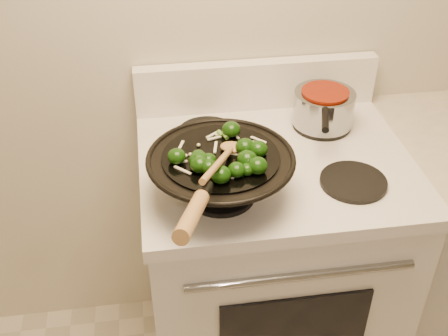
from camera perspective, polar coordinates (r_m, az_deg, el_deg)
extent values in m
cube|color=white|center=(1.93, 4.48, -10.72)|extent=(0.76, 0.64, 0.88)
cube|color=white|center=(1.63, 5.22, 0.45)|extent=(0.78, 0.66, 0.04)
cube|color=white|center=(1.83, 3.32, 8.44)|extent=(0.78, 0.05, 0.16)
cylinder|color=gray|center=(1.47, 7.82, -10.84)|extent=(0.60, 0.02, 0.02)
cube|color=black|center=(1.65, 7.11, -16.21)|extent=(0.42, 0.01, 0.28)
cylinder|color=black|center=(1.47, -0.31, -2.65)|extent=(0.18, 0.18, 0.01)
cylinder|color=black|center=(1.55, 13.00, -1.37)|extent=(0.18, 0.18, 0.01)
cylinder|color=black|center=(1.71, -1.73, 3.57)|extent=(0.18, 0.18, 0.01)
cylinder|color=black|center=(1.78, 9.88, 4.42)|extent=(0.18, 0.18, 0.01)
torus|color=black|center=(1.40, -0.33, 1.01)|extent=(0.38, 0.38, 0.01)
cylinder|color=black|center=(1.40, -0.33, 1.11)|extent=(0.30, 0.30, 0.01)
cylinder|color=black|center=(1.20, -1.98, -2.28)|extent=(0.05, 0.07, 0.05)
cylinder|color=#A1753F|center=(1.08, -3.28, -4.85)|extent=(0.09, 0.20, 0.09)
ellipsoid|color=black|center=(1.35, -2.57, 0.78)|extent=(0.05, 0.05, 0.04)
cylinder|color=#4B842F|center=(1.36, -1.93, 0.35)|extent=(0.01, 0.02, 0.01)
ellipsoid|color=black|center=(1.40, 2.16, 2.18)|extent=(0.05, 0.05, 0.04)
ellipsoid|color=black|center=(1.33, 2.35, -0.13)|extent=(0.04, 0.04, 0.03)
ellipsoid|color=black|center=(1.32, 1.29, -0.18)|extent=(0.04, 0.04, 0.04)
cylinder|color=#4B842F|center=(1.33, 1.83, -0.53)|extent=(0.02, 0.02, 0.01)
ellipsoid|color=black|center=(1.33, -1.59, 0.13)|extent=(0.04, 0.04, 0.04)
ellipsoid|color=black|center=(1.46, 0.74, 3.94)|extent=(0.05, 0.05, 0.04)
ellipsoid|color=black|center=(1.39, 3.49, 1.95)|extent=(0.05, 0.05, 0.04)
cylinder|color=#4B842F|center=(1.40, 4.05, 1.55)|extent=(0.02, 0.02, 0.01)
ellipsoid|color=black|center=(1.37, -4.84, 1.20)|extent=(0.05, 0.05, 0.04)
ellipsoid|color=black|center=(1.37, -2.63, 1.21)|extent=(0.04, 0.04, 0.03)
ellipsoid|color=black|center=(1.34, -2.49, 0.38)|extent=(0.05, 0.05, 0.04)
cylinder|color=#4B842F|center=(1.34, -1.87, -0.02)|extent=(0.02, 0.02, 0.01)
ellipsoid|color=black|center=(1.35, 2.36, 0.92)|extent=(0.05, 0.05, 0.04)
ellipsoid|color=black|center=(1.30, -0.32, -0.68)|extent=(0.05, 0.05, 0.04)
ellipsoid|color=black|center=(1.35, -1.60, 0.79)|extent=(0.04, 0.04, 0.03)
cylinder|color=#4B842F|center=(1.36, -1.09, 0.48)|extent=(0.02, 0.01, 0.01)
ellipsoid|color=black|center=(1.33, 3.44, 0.25)|extent=(0.05, 0.05, 0.04)
cube|color=white|center=(1.46, -1.00, 3.05)|extent=(0.04, 0.02, 0.00)
cube|color=white|center=(1.35, -4.23, -0.22)|extent=(0.04, 0.04, 0.00)
cube|color=white|center=(1.44, -4.36, 2.37)|extent=(0.02, 0.04, 0.00)
cube|color=white|center=(1.39, -4.23, 1.00)|extent=(0.03, 0.03, 0.00)
cube|color=white|center=(1.47, -1.08, 3.45)|extent=(0.04, 0.04, 0.00)
cube|color=white|center=(1.47, -0.16, 3.34)|extent=(0.04, 0.02, 0.00)
cube|color=white|center=(1.47, 1.12, 3.35)|extent=(0.02, 0.04, 0.00)
cube|color=white|center=(1.37, -4.50, 0.63)|extent=(0.04, 0.01, 0.00)
cube|color=white|center=(1.33, -1.17, -0.56)|extent=(0.04, 0.04, 0.00)
cube|color=white|center=(1.40, 1.38, 1.38)|extent=(0.04, 0.02, 0.00)
cube|color=white|center=(1.33, 1.24, -0.48)|extent=(0.03, 0.05, 0.00)
cube|color=white|center=(1.42, -0.87, 2.12)|extent=(0.02, 0.05, 0.00)
cube|color=white|center=(1.45, 3.52, 2.87)|extent=(0.04, 0.04, 0.00)
cylinder|color=#5D9831|center=(1.46, 0.11, 3.34)|extent=(0.03, 0.02, 0.01)
cylinder|color=#5D9831|center=(1.43, 3.17, 2.56)|extent=(0.02, 0.02, 0.01)
cylinder|color=#5D9831|center=(1.32, -0.31, -0.50)|extent=(0.01, 0.02, 0.01)
cylinder|color=#5D9831|center=(1.40, 1.62, 1.75)|extent=(0.02, 0.02, 0.01)
cylinder|color=#5D9831|center=(1.34, -2.35, 0.05)|extent=(0.03, 0.03, 0.01)
cylinder|color=#5D9831|center=(1.47, -0.37, 3.54)|extent=(0.01, 0.03, 0.02)
sphere|color=beige|center=(1.40, -3.45, 1.38)|extent=(0.01, 0.01, 0.01)
sphere|color=beige|center=(1.43, -2.60, 2.34)|extent=(0.01, 0.01, 0.01)
sphere|color=beige|center=(1.35, -0.25, 0.06)|extent=(0.01, 0.01, 0.01)
ellipsoid|color=#A1753F|center=(1.41, 0.84, 2.15)|extent=(0.08, 0.07, 0.02)
cylinder|color=#A1753F|center=(1.29, -0.58, 0.46)|extent=(0.11, 0.24, 0.09)
cylinder|color=gray|center=(1.75, 10.08, 6.05)|extent=(0.19, 0.19, 0.10)
cylinder|color=#6F1605|center=(1.72, 10.27, 7.61)|extent=(0.14, 0.14, 0.01)
cylinder|color=black|center=(1.60, 10.25, 4.85)|extent=(0.05, 0.11, 0.02)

